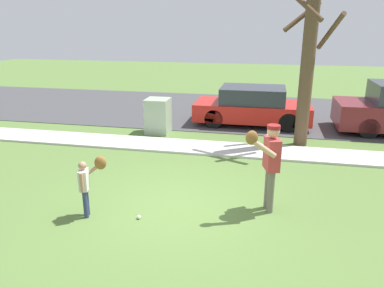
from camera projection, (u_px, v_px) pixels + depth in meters
The scene contains 9 objects.
ground_plane at pixel (209, 150), 10.52m from camera, with size 48.00×48.00×0.00m, color #567538.
sidewalk_strip at pixel (210, 148), 10.60m from camera, with size 36.00×1.20×0.06m, color beige.
road_surface at pixel (229, 110), 15.26m from camera, with size 36.00×6.80×0.02m, color #424244.
person_adult at pixel (270, 159), 6.80m from camera, with size 0.66×0.76×1.71m.
person_child at pixel (88, 180), 6.73m from camera, with size 0.47×0.52×1.13m.
baseball at pixel (139, 217), 6.81m from camera, with size 0.07×0.07×0.07m, color white.
utility_cabinet at pixel (158, 116), 12.02m from camera, with size 0.74×0.75×1.14m, color #9EB293.
street_tree_near at pixel (309, 54), 10.16m from camera, with size 1.85×1.88×4.98m.
parked_hatchback_red at pixel (252, 106), 12.98m from camera, with size 4.00×1.75×1.33m.
Camera 1 is at (1.57, -6.33, 3.45)m, focal length 34.43 mm.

